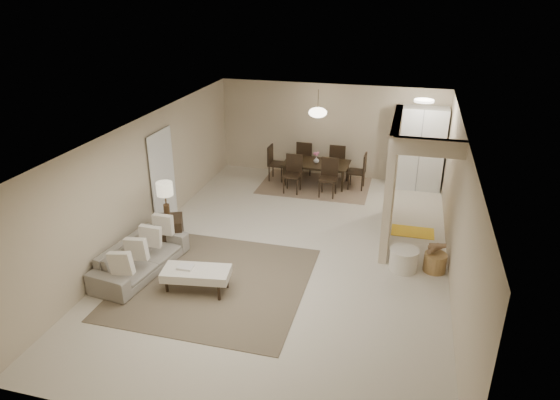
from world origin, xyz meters
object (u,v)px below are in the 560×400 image
(pantry_cabinet, at_px, (420,149))
(wicker_basket, at_px, (435,262))
(side_table, at_px, (169,232))
(sofa, at_px, (141,258))
(ottoman_bench, at_px, (196,274))
(round_pouf, at_px, (404,260))
(dining_table, at_px, (316,174))

(pantry_cabinet, relative_size, wicker_basket, 5.12)
(pantry_cabinet, height_order, side_table, pantry_cabinet)
(sofa, relative_size, wicker_basket, 4.92)
(ottoman_bench, bearing_deg, pantry_cabinet, 50.02)
(wicker_basket, bearing_deg, side_table, -175.83)
(sofa, bearing_deg, side_table, 5.00)
(side_table, relative_size, round_pouf, 1.16)
(sofa, height_order, dining_table, dining_table)
(sofa, distance_m, wicker_basket, 5.39)
(round_pouf, height_order, dining_table, dining_table)
(dining_table, bearing_deg, round_pouf, -56.30)
(side_table, height_order, round_pouf, side_table)
(pantry_cabinet, bearing_deg, wicker_basket, -84.49)
(sofa, xyz_separation_m, dining_table, (2.25, 5.11, 0.00))
(round_pouf, bearing_deg, wicker_basket, 10.11)
(pantry_cabinet, distance_m, side_table, 6.60)
(round_pouf, distance_m, dining_table, 4.49)
(wicker_basket, distance_m, dining_table, 4.74)
(ottoman_bench, height_order, side_table, side_table)
(sofa, distance_m, round_pouf, 4.82)
(round_pouf, bearing_deg, side_table, -176.56)
(side_table, bearing_deg, pantry_cabinet, 43.62)
(side_table, relative_size, wicker_basket, 1.49)
(ottoman_bench, height_order, dining_table, dining_table)
(pantry_cabinet, bearing_deg, ottoman_bench, -121.34)
(pantry_cabinet, distance_m, sofa, 7.39)
(round_pouf, distance_m, wicker_basket, 0.57)
(side_table, bearing_deg, wicker_basket, 4.17)
(ottoman_bench, xyz_separation_m, wicker_basket, (3.97, 1.71, -0.15))
(pantry_cabinet, xyz_separation_m, ottoman_bench, (-3.57, -5.86, -0.72))
(side_table, xyz_separation_m, dining_table, (2.20, 4.08, -0.01))
(sofa, bearing_deg, dining_table, -15.95)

